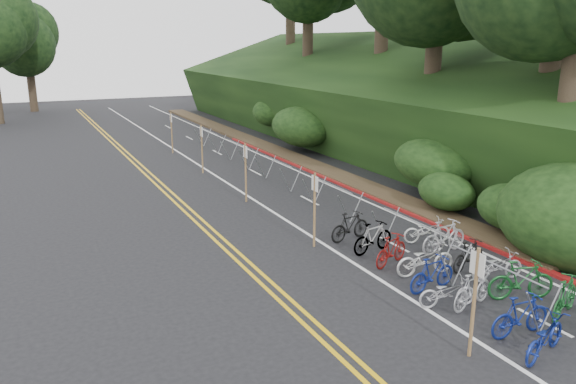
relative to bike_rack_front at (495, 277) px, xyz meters
name	(u,v)px	position (x,y,z in m)	size (l,w,h in m)	color
ground	(389,314)	(-2.47, 0.95, -0.89)	(120.00, 120.00, 0.00)	black
road_markings	(255,207)	(-1.84, 11.05, -0.89)	(7.47, 80.00, 0.01)	gold
red_curb	(338,183)	(3.23, 12.95, -0.84)	(0.25, 28.00, 0.10)	maroon
embankment	(380,107)	(10.49, 19.99, 1.67)	(14.30, 48.14, 9.11)	black
bike_rack_front	(495,277)	(0.00, 0.00, 0.00)	(1.17, 3.08, 1.22)	gray
bike_racks_rest	(278,167)	(0.53, 13.95, -0.04)	(1.14, 23.00, 1.17)	gray
signpost_near	(475,295)	(-2.07, -1.39, 0.52)	(0.08, 0.40, 2.47)	brown
signposts_rest	(222,156)	(-1.87, 14.95, 0.54)	(0.08, 18.40, 2.50)	brown
bike_front	(447,292)	(-0.92, 0.64, -0.49)	(1.52, 0.53, 0.80)	#9E9EA3
bike_valet	(463,267)	(0.43, 1.55, -0.40)	(3.46, 9.85, 1.10)	navy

